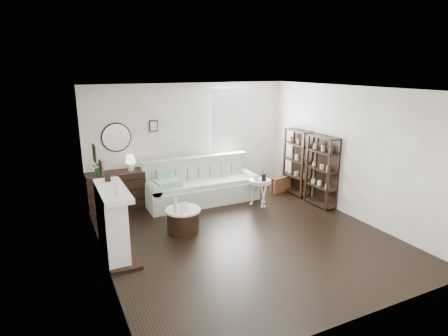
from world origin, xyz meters
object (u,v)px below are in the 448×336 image
sofa (201,187)px  drum_table (183,220)px  dresser (116,190)px  pedestal_table (260,182)px

sofa → drum_table: 1.76m
drum_table → dresser: bearing=116.2°
sofa → pedestal_table: bearing=-37.8°
pedestal_table → sofa: bearing=142.2°
drum_table → sofa: bearing=56.6°
sofa → dresser: 1.92m
drum_table → pedestal_table: (2.05, 0.62, 0.32)m
drum_table → pedestal_table: pedestal_table is taller
dresser → drum_table: bearing=-63.8°
sofa → dresser: sofa is taller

